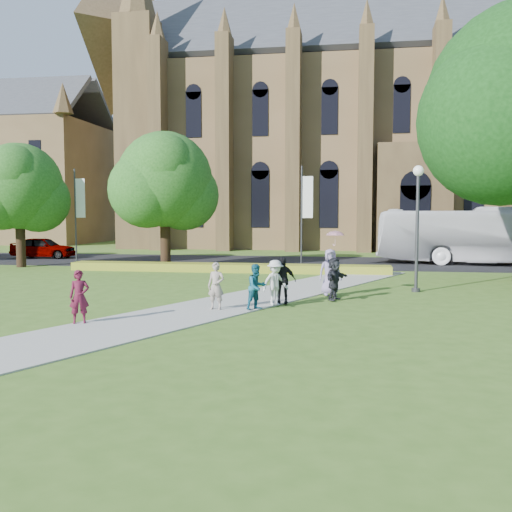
% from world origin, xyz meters
% --- Properties ---
extents(ground, '(160.00, 160.00, 0.00)m').
position_xyz_m(ground, '(0.00, 0.00, 0.00)').
color(ground, '#3F671E').
rests_on(ground, ground).
extents(road, '(160.00, 10.00, 0.02)m').
position_xyz_m(road, '(0.00, 20.00, 0.01)').
color(road, black).
rests_on(road, ground).
extents(footpath, '(15.58, 28.54, 0.04)m').
position_xyz_m(footpath, '(0.00, 1.00, 0.02)').
color(footpath, '#B2B2A8').
rests_on(footpath, ground).
extents(flower_hedge, '(18.00, 1.40, 0.45)m').
position_xyz_m(flower_hedge, '(-2.00, 13.20, 0.23)').
color(flower_hedge, gold).
rests_on(flower_hedge, ground).
extents(cathedral, '(52.60, 18.25, 28.00)m').
position_xyz_m(cathedral, '(10.00, 39.73, 12.98)').
color(cathedral, brown).
rests_on(cathedral, ground).
extents(building_west, '(22.00, 14.00, 18.30)m').
position_xyz_m(building_west, '(-34.00, 42.00, 9.21)').
color(building_west, brown).
rests_on(building_west, ground).
extents(streetlamp, '(0.44, 0.44, 5.24)m').
position_xyz_m(streetlamp, '(7.50, 6.50, 3.30)').
color(streetlamp, '#38383D').
rests_on(streetlamp, ground).
extents(street_tree_0, '(5.20, 5.20, 7.50)m').
position_xyz_m(street_tree_0, '(-15.00, 14.00, 4.87)').
color(street_tree_0, '#332114').
rests_on(street_tree_0, ground).
extents(street_tree_1, '(5.60, 5.60, 8.05)m').
position_xyz_m(street_tree_1, '(-6.00, 14.50, 5.22)').
color(street_tree_1, '#332114').
rests_on(street_tree_1, ground).
extents(banner_pole_0, '(0.70, 0.10, 6.00)m').
position_xyz_m(banner_pole_0, '(2.11, 15.20, 3.39)').
color(banner_pole_0, '#38383D').
rests_on(banner_pole_0, ground).
extents(banner_pole_1, '(0.70, 0.10, 6.00)m').
position_xyz_m(banner_pole_1, '(-11.89, 15.20, 3.39)').
color(banner_pole_1, '#38383D').
rests_on(banner_pole_1, ground).
extents(tour_coach, '(13.38, 4.69, 3.65)m').
position_xyz_m(tour_coach, '(13.15, 20.06, 1.84)').
color(tour_coach, silver).
rests_on(tour_coach, road).
extents(car_0, '(4.65, 2.19, 1.54)m').
position_xyz_m(car_0, '(-17.13, 20.30, 0.79)').
color(car_0, gray).
rests_on(car_0, road).
extents(pedestrian_0, '(0.68, 0.59, 1.58)m').
position_xyz_m(pedestrian_0, '(-3.12, -2.31, 0.83)').
color(pedestrian_0, '#501226').
rests_on(pedestrian_0, footpath).
extents(pedestrian_1, '(0.93, 0.94, 1.54)m').
position_xyz_m(pedestrian_1, '(1.65, 0.88, 0.81)').
color(pedestrian_1, '#165670').
rests_on(pedestrian_1, footpath).
extents(pedestrian_2, '(1.17, 1.11, 1.60)m').
position_xyz_m(pedestrian_2, '(2.16, 1.88, 0.84)').
color(pedestrian_2, silver).
rests_on(pedestrian_2, footpath).
extents(pedestrian_3, '(1.02, 0.51, 1.68)m').
position_xyz_m(pedestrian_3, '(2.36, 2.26, 0.88)').
color(pedestrian_3, black).
rests_on(pedestrian_3, footpath).
extents(pedestrian_4, '(1.02, 0.80, 1.83)m').
position_xyz_m(pedestrian_4, '(3.99, 4.69, 0.96)').
color(pedestrian_4, gray).
rests_on(pedestrian_4, footpath).
extents(pedestrian_5, '(1.02, 1.54, 1.59)m').
position_xyz_m(pedestrian_5, '(4.18, 3.42, 0.84)').
color(pedestrian_5, '#212228').
rests_on(pedestrian_5, footpath).
extents(pedestrian_6, '(0.63, 0.46, 1.60)m').
position_xyz_m(pedestrian_6, '(0.30, 0.69, 0.84)').
color(pedestrian_6, gray).
rests_on(pedestrian_6, footpath).
extents(parasol, '(0.83, 0.83, 0.62)m').
position_xyz_m(parasol, '(4.17, 4.79, 2.18)').
color(parasol, '#D19397').
rests_on(parasol, pedestrian_4).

